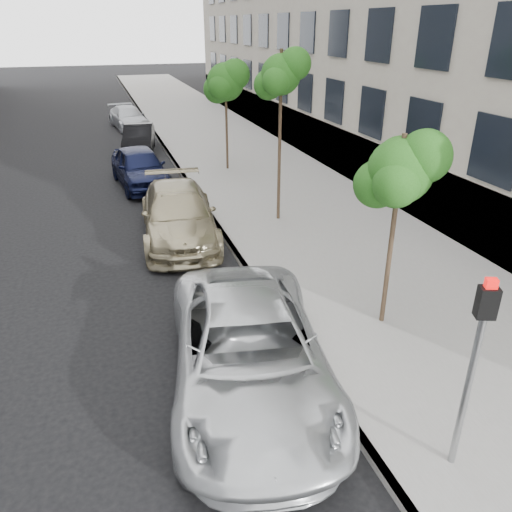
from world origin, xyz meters
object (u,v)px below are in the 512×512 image
minivan (249,352)px  sedan_rear (128,118)px  suv (178,214)px  tree_near (401,171)px  tree_mid (282,75)px  signal_pole (475,355)px  sedan_black (139,138)px  tree_far (226,82)px  sedan_blue (140,167)px

minivan → sedan_rear: minivan is taller
suv → tree_near: bearing=-56.1°
tree_mid → sedan_rear: bearing=100.5°
tree_near → minivan: bearing=-162.0°
signal_pole → sedan_black: 21.80m
tree_far → signal_pole: (-1.04, -16.67, -1.73)m
tree_near → tree_mid: 6.60m
suv → signal_pole: bearing=-71.4°
sedan_blue → sedan_black: bearing=78.7°
suv → sedan_rear: size_ratio=1.18×
tree_far → sedan_rear: tree_far is taller
sedan_black → tree_near: bearing=-70.0°
tree_near → sedan_black: (-3.33, 17.97, -2.76)m
tree_mid → sedan_rear: (-3.33, 18.03, -3.92)m
signal_pole → minivan: signal_pole is taller
tree_mid → sedan_blue: bearing=125.3°
tree_near → sedan_blue: tree_near is taller
tree_far → minivan: tree_far is taller
tree_far → sedan_rear: 12.40m
tree_far → suv: (-3.33, -6.84, -2.99)m
tree_far → minivan: (-3.33, -14.08, -2.96)m
tree_near → tree_mid: tree_mid is taller
signal_pole → sedan_rear: 28.33m
tree_mid → signal_pole: bearing=-95.8°
minivan → sedan_black: (0.00, 19.05, -0.13)m
sedan_blue → sedan_rear: (0.54, 12.57, -0.12)m
signal_pole → minivan: 3.67m
suv → sedan_black: 11.80m
suv → sedan_blue: 5.82m
tree_far → signal_pole: size_ratio=1.51×
tree_mid → sedan_black: tree_mid is taller
tree_near → minivan: (-3.33, -1.08, -2.63)m
sedan_black → tree_mid: bearing=-64.3°
tree_far → suv: 8.17m
tree_near → suv: (-3.33, 6.16, -2.66)m
tree_far → sedan_blue: 5.00m
minivan → sedan_blue: size_ratio=1.27×
sedan_blue → tree_far: bearing=8.9°
tree_mid → sedan_blue: size_ratio=1.16×
sedan_black → sedan_rear: (-0.00, 6.57, -0.02)m
tree_mid → signal_pole: size_ratio=1.74×
sedan_rear → sedan_blue: bearing=-101.1°
signal_pole → sedan_black: bearing=116.7°
sedan_blue → signal_pole: bearing=-85.9°
signal_pole → minivan: size_ratio=0.53×
minivan → suv: minivan is taller
tree_far → suv: tree_far is taller
minivan → tree_mid: bearing=76.3°
tree_mid → tree_far: size_ratio=1.15×
minivan → suv: bearing=100.0°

